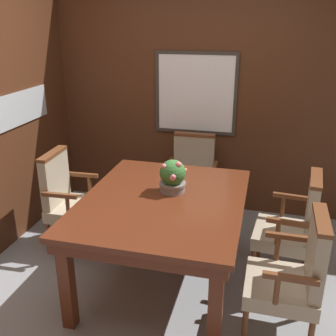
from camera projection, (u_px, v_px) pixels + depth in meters
name	position (u px, v px, depth m)	size (l,w,h in m)	color
ground_plane	(151.00, 292.00, 3.23)	(14.00, 14.00, 0.00)	gray
wall_back	(194.00, 103.00, 4.34)	(7.20, 0.08, 2.45)	#4C2816
dining_table	(163.00, 209.00, 3.13)	(1.26, 1.55, 0.78)	#562614
chair_right_near	(294.00, 275.00, 2.62)	(0.48, 0.53, 0.95)	brown
chair_head_far	(192.00, 176.00, 4.24)	(0.53, 0.48, 0.95)	brown
chair_right_far	(294.00, 225.00, 3.25)	(0.52, 0.56, 0.95)	brown
chair_left_far	(69.00, 198.00, 3.74)	(0.50, 0.54, 0.95)	brown
potted_plant	(173.00, 176.00, 3.17)	(0.23, 0.23, 0.27)	gray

